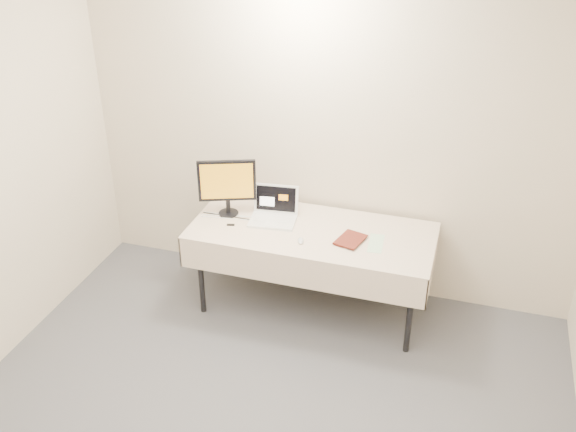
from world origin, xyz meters
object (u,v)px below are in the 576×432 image
(laptop, at_px, (274,212))
(monitor, at_px, (227,183))
(table, at_px, (312,237))
(book, at_px, (340,224))

(laptop, height_order, monitor, monitor)
(table, relative_size, monitor, 4.01)
(laptop, xyz_separation_m, monitor, (-0.37, -0.04, 0.21))
(table, bearing_deg, book, -13.00)
(laptop, bearing_deg, table, -21.15)
(monitor, height_order, book, monitor)
(laptop, height_order, book, laptop)
(monitor, xyz_separation_m, book, (0.93, -0.10, -0.15))
(laptop, distance_m, book, 0.58)
(table, relative_size, laptop, 4.82)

